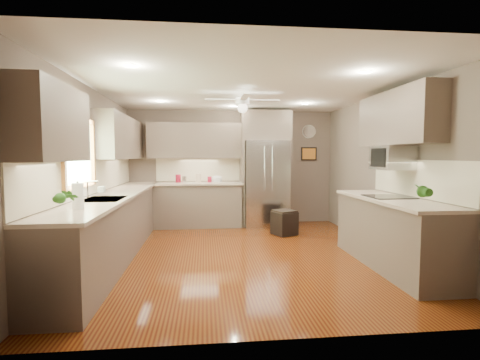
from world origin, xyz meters
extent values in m
plane|color=#471709|center=(0.00, 0.00, 0.00)|extent=(5.00, 5.00, 0.00)
plane|color=white|center=(0.00, 0.00, 2.50)|extent=(5.00, 5.00, 0.00)
plane|color=#64564C|center=(0.00, 2.50, 1.25)|extent=(4.50, 0.00, 4.50)
plane|color=#64564C|center=(0.00, -2.50, 1.25)|extent=(4.50, 0.00, 4.50)
plane|color=#64564C|center=(-2.25, 0.00, 1.25)|extent=(0.00, 5.00, 5.00)
plane|color=#64564C|center=(2.25, 0.00, 1.25)|extent=(0.00, 5.00, 5.00)
cylinder|color=maroon|center=(-1.16, 2.25, 1.02)|extent=(0.13, 0.13, 0.18)
cylinder|color=silver|center=(-1.03, 2.18, 1.01)|extent=(0.09, 0.09, 0.14)
cylinder|color=beige|center=(-0.73, 2.23, 1.03)|extent=(0.15, 0.15, 0.19)
cylinder|color=maroon|center=(-0.50, 2.21, 1.00)|extent=(0.10, 0.10, 0.13)
imported|color=white|center=(-2.06, -0.10, 1.03)|extent=(0.09, 0.09, 0.18)
imported|color=#265B1A|center=(-1.95, -1.70, 1.11)|extent=(0.19, 0.14, 0.33)
imported|color=#265B1A|center=(1.90, -1.45, 1.10)|extent=(0.18, 0.15, 0.32)
imported|color=beige|center=(-0.34, 2.20, 0.97)|extent=(0.25, 0.25, 0.06)
cube|color=brown|center=(-1.95, 0.15, 0.45)|extent=(0.60, 4.70, 0.90)
cube|color=beige|center=(-1.94, 0.15, 0.92)|extent=(0.65, 4.70, 0.04)
cube|color=beige|center=(-2.24, 0.15, 1.20)|extent=(0.02, 4.70, 0.50)
cube|color=brown|center=(-0.72, 2.20, 0.45)|extent=(1.85, 0.60, 0.90)
cube|color=beige|center=(-0.72, 2.19, 0.92)|extent=(1.85, 0.65, 0.04)
cube|color=beige|center=(-0.72, 2.49, 1.20)|extent=(1.85, 0.02, 0.50)
cube|color=brown|center=(-2.08, -1.60, 1.83)|extent=(0.33, 1.20, 0.75)
cube|color=brown|center=(-2.08, 1.30, 1.83)|extent=(0.33, 2.40, 0.75)
cube|color=brown|center=(-0.72, 2.33, 1.83)|extent=(2.15, 0.33, 0.75)
cube|color=brown|center=(2.08, -0.55, 2.03)|extent=(0.33, 1.70, 0.75)
cube|color=#BFF2B2|center=(-2.23, -0.50, 1.55)|extent=(0.01, 1.00, 0.80)
cube|color=#9A5C2A|center=(-2.21, -0.50, 1.98)|extent=(0.05, 1.12, 0.06)
cube|color=#9A5C2A|center=(-2.21, -0.50, 1.12)|extent=(0.05, 1.12, 0.06)
cube|color=#9A5C2A|center=(-2.21, -1.03, 1.55)|extent=(0.05, 0.06, 0.80)
cube|color=#9A5C2A|center=(-2.21, 0.03, 1.55)|extent=(0.05, 0.06, 0.80)
cube|color=silver|center=(-1.93, -0.50, 0.93)|extent=(0.50, 0.70, 0.03)
cube|color=#262626|center=(-1.93, -0.50, 0.89)|extent=(0.44, 0.62, 0.05)
cylinder|color=silver|center=(-2.13, -0.50, 1.05)|extent=(0.02, 0.02, 0.24)
cylinder|color=silver|center=(-2.07, -0.50, 1.17)|extent=(0.16, 0.02, 0.02)
cube|color=silver|center=(0.70, 2.14, 0.91)|extent=(0.92, 0.72, 1.82)
cube|color=black|center=(0.70, 1.80, 0.66)|extent=(0.88, 0.02, 0.02)
cube|color=black|center=(0.70, 1.79, 1.25)|extent=(0.01, 0.02, 1.00)
cylinder|color=silver|center=(0.62, 1.76, 1.25)|extent=(0.02, 0.02, 0.90)
cylinder|color=silver|center=(0.78, 1.76, 1.25)|extent=(0.02, 0.02, 0.90)
cube|color=brown|center=(0.70, 2.20, 2.14)|extent=(1.04, 0.60, 0.63)
cube|color=brown|center=(0.20, 2.20, 0.91)|extent=(0.06, 0.60, 1.82)
cube|color=brown|center=(1.20, 2.20, 0.91)|extent=(0.06, 0.60, 1.82)
cube|color=brown|center=(1.93, -0.80, 0.45)|extent=(0.65, 2.20, 0.90)
cube|color=beige|center=(1.91, -0.80, 0.92)|extent=(0.70, 2.20, 0.04)
cube|color=beige|center=(2.24, -0.80, 1.20)|extent=(0.02, 2.20, 0.50)
cube|color=black|center=(1.91, -0.70, 0.94)|extent=(0.56, 0.52, 0.01)
cube|color=silver|center=(2.03, -0.55, 1.48)|extent=(0.42, 0.55, 0.34)
cube|color=black|center=(1.82, -0.55, 1.48)|extent=(0.02, 0.40, 0.26)
cylinder|color=white|center=(0.00, 0.30, 2.46)|extent=(0.03, 0.03, 0.08)
cylinder|color=white|center=(0.00, 0.30, 2.36)|extent=(0.22, 0.22, 0.10)
sphere|color=white|center=(0.00, 0.30, 2.26)|extent=(0.16, 0.16, 0.16)
cube|color=white|center=(0.35, 0.30, 2.38)|extent=(0.48, 0.11, 0.01)
cube|color=white|center=(0.00, 0.65, 2.38)|extent=(0.11, 0.48, 0.01)
cube|color=white|center=(-0.35, 0.30, 2.38)|extent=(0.48, 0.11, 0.01)
cube|color=white|center=(0.00, -0.05, 2.38)|extent=(0.11, 0.48, 0.01)
cylinder|color=white|center=(-1.40, 1.30, 2.49)|extent=(0.14, 0.14, 0.01)
cylinder|color=white|center=(1.30, 1.30, 2.49)|extent=(0.14, 0.14, 0.01)
cylinder|color=white|center=(-1.40, -1.20, 2.49)|extent=(0.14, 0.14, 0.01)
cylinder|color=white|center=(1.30, -1.20, 2.49)|extent=(0.14, 0.14, 0.01)
cylinder|color=white|center=(0.00, 1.80, 2.49)|extent=(0.14, 0.14, 0.01)
cylinder|color=white|center=(1.75, 2.48, 2.05)|extent=(0.30, 0.03, 0.30)
cylinder|color=silver|center=(1.75, 2.47, 2.05)|extent=(0.29, 0.00, 0.29)
cube|color=black|center=(1.75, 2.48, 1.55)|extent=(0.36, 0.03, 0.30)
cube|color=#C47627|center=(1.75, 2.46, 1.55)|extent=(0.30, 0.01, 0.24)
cube|color=black|center=(0.90, 1.22, 0.23)|extent=(0.51, 0.51, 0.43)
cube|color=black|center=(0.90, 1.22, 0.46)|extent=(0.48, 0.48, 0.03)
cylinder|color=white|center=(-1.93, -1.40, 1.08)|extent=(0.12, 0.12, 0.28)
cylinder|color=silver|center=(-1.93, -1.40, 1.09)|extent=(0.02, 0.02, 0.30)
camera|label=1|loc=(-0.60, -5.20, 1.51)|focal=26.00mm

